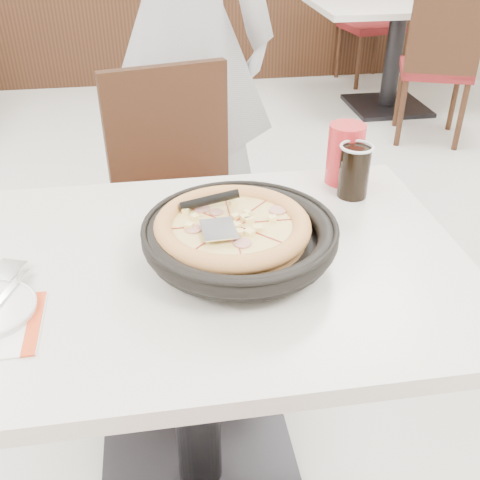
{
  "coord_description": "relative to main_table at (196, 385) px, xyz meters",
  "views": [
    {
      "loc": [
        0.21,
        -1.34,
        1.43
      ],
      "look_at": [
        0.36,
        -0.36,
        0.8
      ],
      "focal_mm": 42.0,
      "sensor_mm": 36.0,
      "label": 1
    }
  ],
  "objects": [
    {
      "name": "chair_far",
      "position": [
        0.04,
        0.62,
        0.1
      ],
      "size": [
        0.51,
        0.51,
        0.95
      ],
      "primitive_type": null,
      "rotation": [
        0.0,
        0.0,
        3.38
      ],
      "color": "black",
      "rests_on": "floor"
    },
    {
      "name": "red_cup",
      "position": [
        0.44,
        0.32,
        0.45
      ],
      "size": [
        0.11,
        0.11,
        0.16
      ],
      "primitive_type": "cylinder",
      "rotation": [
        0.0,
        0.0,
        -0.12
      ],
      "color": "red",
      "rests_on": "main_table"
    },
    {
      "name": "wainscot_back",
      "position": [
        -0.25,
        3.83,
        0.18
      ],
      "size": [
        5.9,
        0.03,
        1.1
      ],
      "primitive_type": "cube",
      "color": "black",
      "rests_on": "floor"
    },
    {
      "name": "diner_person",
      "position": [
        0.07,
        1.18,
        0.59
      ],
      "size": [
        0.82,
        0.69,
        1.93
      ],
      "primitive_type": "imported",
      "rotation": [
        0.0,
        0.0,
        2.77
      ],
      "color": "#B7B7BD",
      "rests_on": "floor"
    },
    {
      "name": "floor",
      "position": [
        -0.25,
        0.35,
        -0.38
      ],
      "size": [
        7.0,
        7.0,
        0.0
      ],
      "primitive_type": "plane",
      "color": "#B2B2AD",
      "rests_on": "ground"
    },
    {
      "name": "bg_chair_right_far",
      "position": [
        1.76,
        3.61,
        0.1
      ],
      "size": [
        0.48,
        0.48,
        0.95
      ],
      "primitive_type": null,
      "rotation": [
        0.0,
        0.0,
        3.3
      ],
      "color": "black",
      "rests_on": "floor"
    },
    {
      "name": "pizza",
      "position": [
        0.1,
        0.0,
        0.44
      ],
      "size": [
        0.35,
        0.35,
        0.02
      ],
      "primitive_type": "cylinder",
      "rotation": [
        0.0,
        0.0,
        -0.12
      ],
      "color": "#DB9650",
      "rests_on": "pizza_pan"
    },
    {
      "name": "bg_table_right",
      "position": [
        1.69,
        2.93,
        0.0
      ],
      "size": [
        1.26,
        0.9,
        0.75
      ],
      "primitive_type": null,
      "rotation": [
        0.0,
        0.0,
        -0.08
      ],
      "color": "silver",
      "rests_on": "floor"
    },
    {
      "name": "cola_glass",
      "position": [
        0.44,
        0.23,
        0.44
      ],
      "size": [
        0.08,
        0.08,
        0.13
      ],
      "primitive_type": "cylinder",
      "rotation": [
        0.0,
        0.0,
        -0.12
      ],
      "color": "black",
      "rests_on": "main_table"
    },
    {
      "name": "fork",
      "position": [
        -0.35,
        -0.08,
        0.39
      ],
      "size": [
        0.06,
        0.15,
        0.0
      ],
      "primitive_type": "cube",
      "rotation": [
        0.0,
        0.0,
        -0.33
      ],
      "color": "silver",
      "rests_on": "side_plate"
    },
    {
      "name": "main_table",
      "position": [
        0.0,
        0.0,
        0.0
      ],
      "size": [
        1.29,
        0.94,
        0.75
      ],
      "primitive_type": null,
      "rotation": [
        0.0,
        0.0,
        -0.12
      ],
      "color": "silver",
      "rests_on": "floor"
    },
    {
      "name": "pizza_server",
      "position": [
        0.06,
        -0.03,
        0.47
      ],
      "size": [
        0.07,
        0.09,
        0.0
      ],
      "primitive_type": "cube",
      "rotation": [
        0.0,
        0.0,
        0.05
      ],
      "color": "silver",
      "rests_on": "pizza"
    },
    {
      "name": "bg_chair_right_near",
      "position": [
        1.72,
        2.33,
        0.1
      ],
      "size": [
        0.54,
        0.54,
        0.95
      ],
      "primitive_type": null,
      "rotation": [
        0.0,
        0.0,
        -0.36
      ],
      "color": "black",
      "rests_on": "floor"
    },
    {
      "name": "pizza_pan",
      "position": [
        0.11,
        -0.01,
        0.42
      ],
      "size": [
        0.43,
        0.43,
        0.01
      ],
      "primitive_type": "cylinder",
      "rotation": [
        0.0,
        0.0,
        -0.12
      ],
      "color": "black",
      "rests_on": "trivet"
    },
    {
      "name": "trivet",
      "position": [
        0.05,
        0.02,
        0.39
      ],
      "size": [
        0.14,
        0.14,
        0.04
      ],
      "primitive_type": "cylinder",
      "rotation": [
        0.0,
        0.0,
        -0.12
      ],
      "color": "black",
      "rests_on": "main_table"
    }
  ]
}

